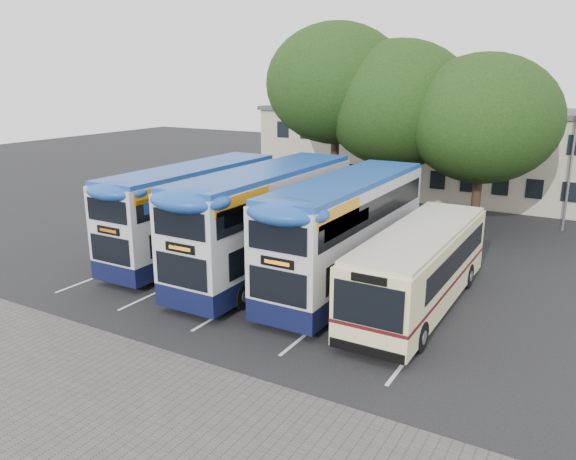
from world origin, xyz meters
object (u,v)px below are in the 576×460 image
Objects in this scene: bus_dd_mid at (267,217)px; bus_dd_left at (195,207)px; tree_mid at (399,104)px; tree_right at (483,119)px; tree_left at (336,84)px; bus_single at (421,263)px; bus_dd_right at (347,228)px; lamp_post at (574,140)px.

bus_dd_left is at bearing 174.03° from bus_dd_mid.
tree_mid is 4.94m from tree_right.
tree_left reaches higher than tree_mid.
tree_right is at bearing -0.95° from tree_left.
bus_single is at bearing -52.15° from tree_left.
tree_left is 12.68m from bus_dd_left.
tree_left is 13.91m from bus_dd_right.
tree_mid is 0.97× the size of bus_dd_right.
lamp_post is 0.78× the size of tree_left.
bus_dd_left is at bearing -116.37° from tree_mid.
bus_dd_left reaches higher than bus_single.
bus_dd_mid is at bearing -173.83° from bus_dd_right.
tree_left is at bearing 101.63° from bus_dd_mid.
bus_single is at bearing -3.25° from bus_dd_left.
tree_right reaches higher than bus_dd_right.
tree_left is 1.14× the size of bus_single.
lamp_post reaches higher than bus_single.
bus_dd_left is 0.97× the size of bus_dd_right.
bus_dd_mid is (4.34, -0.45, 0.15)m from bus_dd_left.
tree_left is 3.99m from tree_mid.
tree_left reaches higher than bus_single.
bus_dd_right reaches higher than bus_single.
tree_mid is 0.94× the size of bus_dd_mid.
tree_mid reaches higher than bus_dd_mid.
tree_left reaches higher than bus_dd_mid.
tree_left reaches higher than tree_right.
bus_dd_right is (3.57, 0.39, -0.08)m from bus_dd_mid.
bus_dd_left is at bearing -99.77° from tree_left.
tree_left is 1.03× the size of bus_dd_mid.
bus_dd_left is 0.94× the size of bus_dd_mid.
bus_dd_left is 1.04× the size of bus_single.
tree_mid is 12.65m from bus_dd_right.
tree_left is 1.10× the size of tree_mid.
tree_right reaches higher than bus_dd_mid.
tree_right is 0.86× the size of bus_dd_mid.
tree_right is 0.89× the size of bus_dd_right.
bus_dd_left is at bearing -137.12° from lamp_post.
tree_mid is 12.87m from bus_dd_mid.
bus_dd_mid is 1.11× the size of bus_single.
tree_right is at bearing -147.32° from lamp_post.
bus_dd_left is (-10.63, -11.09, -3.81)m from tree_right.
tree_right is at bearing -5.98° from tree_mid.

